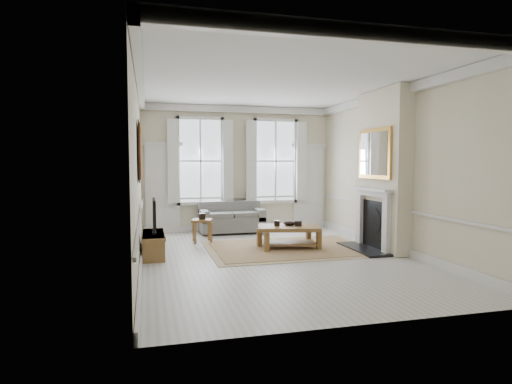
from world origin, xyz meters
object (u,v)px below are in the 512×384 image
object	(u,v)px
side_table	(202,224)
tv_stand	(153,245)
coffee_table	(289,230)
sofa	(231,220)

from	to	relation	value
side_table	tv_stand	distance (m)	1.68
side_table	coffee_table	xyz separation A→B (m)	(1.72, -1.20, -0.02)
sofa	side_table	world-z (taller)	sofa
sofa	tv_stand	size ratio (longest dim) A/B	1.31
side_table	sofa	bearing A→B (deg)	51.57
side_table	tv_stand	bearing A→B (deg)	-132.53
side_table	coffee_table	size ratio (longest dim) A/B	0.38
coffee_table	tv_stand	size ratio (longest dim) A/B	1.14
sofa	side_table	distance (m)	1.48
sofa	tv_stand	distance (m)	3.14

